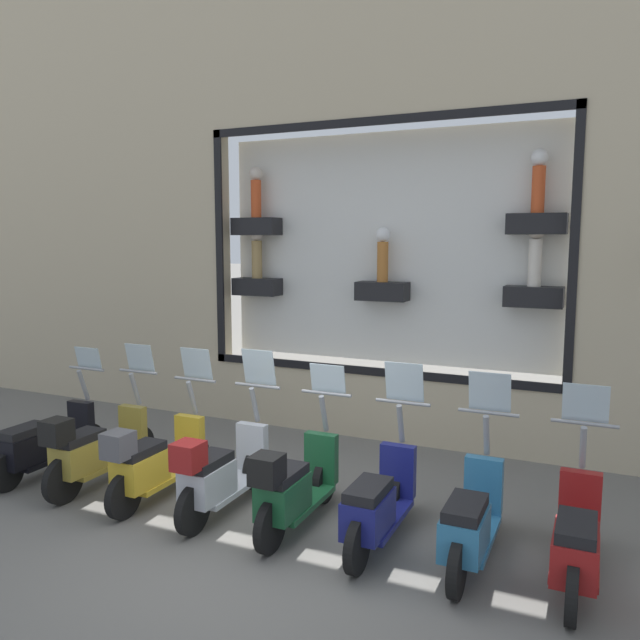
# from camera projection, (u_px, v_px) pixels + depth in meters

# --- Properties ---
(ground_plane) EXTENTS (120.00, 120.00, 0.00)m
(ground_plane) POSITION_uv_depth(u_px,v_px,m) (260.00, 537.00, 6.31)
(ground_plane) COLOR #66635E
(building_facade) EXTENTS (1.22, 36.00, 7.98)m
(building_facade) POSITION_uv_depth(u_px,v_px,m) (381.00, 165.00, 9.04)
(building_facade) COLOR tan
(building_facade) RESTS_ON ground_plane
(scooter_red_0) EXTENTS (1.80, 0.61, 1.63)m
(scooter_red_0) POSITION_uv_depth(u_px,v_px,m) (576.00, 541.00, 5.34)
(scooter_red_0) COLOR black
(scooter_red_0) RESTS_ON ground_plane
(scooter_teal_1) EXTENTS (1.80, 0.61, 1.67)m
(scooter_teal_1) POSITION_uv_depth(u_px,v_px,m) (471.00, 521.00, 5.71)
(scooter_teal_1) COLOR black
(scooter_teal_1) RESTS_ON ground_plane
(scooter_navy_2) EXTENTS (1.80, 0.60, 1.69)m
(scooter_navy_2) POSITION_uv_depth(u_px,v_px,m) (378.00, 503.00, 6.08)
(scooter_navy_2) COLOR black
(scooter_navy_2) RESTS_ON ground_plane
(scooter_green_3) EXTENTS (1.80, 0.60, 1.60)m
(scooter_green_3) POSITION_uv_depth(u_px,v_px,m) (293.00, 487.00, 6.39)
(scooter_green_3) COLOR black
(scooter_green_3) RESTS_ON ground_plane
(scooter_silver_4) EXTENTS (1.80, 0.60, 1.70)m
(scooter_silver_4) POSITION_uv_depth(u_px,v_px,m) (219.00, 473.00, 6.76)
(scooter_silver_4) COLOR black
(scooter_silver_4) RESTS_ON ground_plane
(scooter_yellow_5) EXTENTS (1.80, 0.60, 1.65)m
(scooter_yellow_5) POSITION_uv_depth(u_px,v_px,m) (153.00, 461.00, 7.12)
(scooter_yellow_5) COLOR black
(scooter_yellow_5) RESTS_ON ground_plane
(scooter_olive_6) EXTENTS (1.81, 0.61, 1.64)m
(scooter_olive_6) POSITION_uv_depth(u_px,v_px,m) (94.00, 449.00, 7.50)
(scooter_olive_6) COLOR black
(scooter_olive_6) RESTS_ON ground_plane
(scooter_black_7) EXTENTS (1.79, 0.61, 1.53)m
(scooter_black_7) POSITION_uv_depth(u_px,v_px,m) (43.00, 444.00, 7.92)
(scooter_black_7) COLOR black
(scooter_black_7) RESTS_ON ground_plane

